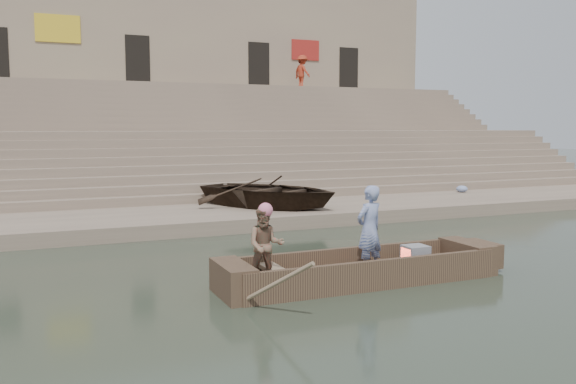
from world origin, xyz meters
TOP-DOWN VIEW (x-y plane):
  - ground at (0.00, 0.00)m, footprint 120.00×120.00m
  - lower_landing at (0.00, 8.00)m, footprint 32.00×4.00m
  - mid_landing at (0.00, 15.50)m, footprint 32.00×3.00m
  - upper_landing at (0.00, 22.50)m, footprint 32.00×3.00m
  - ghat_steps at (0.00, 17.19)m, footprint 32.00×11.00m
  - building_wall at (0.00, 26.50)m, footprint 32.00×5.07m
  - main_rowboat at (-1.91, 0.10)m, footprint 5.00×1.30m
  - rowboat_trim at (-1.71, 0.09)m, footprint 6.04×2.63m
  - standing_man at (-1.83, -0.08)m, footprint 0.70×0.56m
  - rowing_man at (-3.91, -0.05)m, footprint 0.79×0.69m
  - television at (-0.66, 0.10)m, footprint 0.46×0.42m
  - beached_rowboat at (-0.57, 8.24)m, footprint 5.49×5.86m
  - pedestrian at (7.11, 22.48)m, footprint 0.97×1.36m
  - cloth_bundles at (-1.00, 9.01)m, footprint 18.58×1.14m

SIDE VIEW (x-z plane):
  - ground at x=0.00m, z-range 0.00..0.00m
  - main_rowboat at x=-1.91m, z-range 0.00..0.22m
  - lower_landing at x=0.00m, z-range 0.00..0.40m
  - rowboat_trim at x=-1.71m, z-range -0.71..1.33m
  - television at x=-0.66m, z-range 0.22..0.62m
  - cloth_bundles at x=-1.00m, z-range 0.40..0.66m
  - beached_rowboat at x=-0.57m, z-range 0.40..1.39m
  - rowing_man at x=-3.91m, z-range 0.22..1.59m
  - standing_man at x=-1.83m, z-range 0.22..1.89m
  - mid_landing at x=0.00m, z-range 0.00..2.80m
  - ghat_steps at x=0.00m, z-range -0.80..4.40m
  - upper_landing at x=0.00m, z-range 0.00..5.20m
  - building_wall at x=0.00m, z-range 0.00..11.20m
  - pedestrian at x=7.11m, z-range 5.20..7.10m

